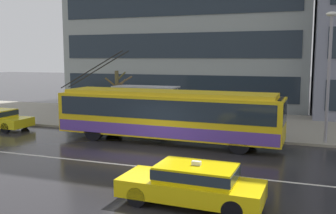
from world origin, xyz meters
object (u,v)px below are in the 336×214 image
(pedestrian_approaching_curb, at_px, (163,103))
(street_lamp, at_px, (329,66))
(bus_shelter, at_px, (147,96))
(taxi_oncoming_near, at_px, (193,183))
(trolleybus, at_px, (167,114))
(pedestrian_at_shelter, at_px, (231,115))
(street_tree_bare, at_px, (117,93))

(pedestrian_approaching_curb, relative_size, street_lamp, 0.30)
(bus_shelter, height_order, street_lamp, street_lamp)
(taxi_oncoming_near, distance_m, pedestrian_approaching_curb, 11.52)
(trolleybus, xyz_separation_m, pedestrian_at_shelter, (2.76, 3.52, -0.41))
(trolleybus, xyz_separation_m, street_lamp, (7.97, 2.19, 2.55))
(pedestrian_at_shelter, height_order, street_tree_bare, street_tree_bare)
(trolleybus, height_order, pedestrian_at_shelter, trolleybus)
(trolleybus, relative_size, pedestrian_approaching_curb, 6.27)
(pedestrian_approaching_curb, distance_m, street_tree_bare, 3.95)
(trolleybus, height_order, bus_shelter, trolleybus)
(street_lamp, bearing_deg, street_tree_bare, 173.00)
(pedestrian_approaching_curb, height_order, street_tree_bare, street_tree_bare)
(bus_shelter, distance_m, pedestrian_approaching_curb, 1.80)
(taxi_oncoming_near, bearing_deg, trolleybus, 115.10)
(pedestrian_approaching_curb, bearing_deg, street_lamp, -1.77)
(trolleybus, distance_m, bus_shelter, 4.40)
(taxi_oncoming_near, distance_m, pedestrian_at_shelter, 11.48)
(bus_shelter, height_order, pedestrian_approaching_curb, bus_shelter)
(trolleybus, height_order, street_tree_bare, trolleybus)
(taxi_oncoming_near, xyz_separation_m, bus_shelter, (-6.33, 11.40, 1.34))
(taxi_oncoming_near, relative_size, pedestrian_approaching_curb, 2.25)
(trolleybus, xyz_separation_m, taxi_oncoming_near, (3.70, -7.91, -0.83))
(trolleybus, distance_m, pedestrian_at_shelter, 4.49)
(pedestrian_at_shelter, xyz_separation_m, street_lamp, (5.21, -1.33, 2.96))
(street_tree_bare, bearing_deg, pedestrian_approaching_curb, -19.20)
(trolleybus, relative_size, street_lamp, 1.89)
(bus_shelter, distance_m, pedestrian_at_shelter, 5.46)
(taxi_oncoming_near, relative_size, street_lamp, 0.68)
(taxi_oncoming_near, height_order, pedestrian_at_shelter, pedestrian_at_shelter)
(bus_shelter, relative_size, street_lamp, 0.62)
(trolleybus, bearing_deg, pedestrian_at_shelter, 51.95)
(pedestrian_at_shelter, relative_size, pedestrian_approaching_curb, 0.83)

